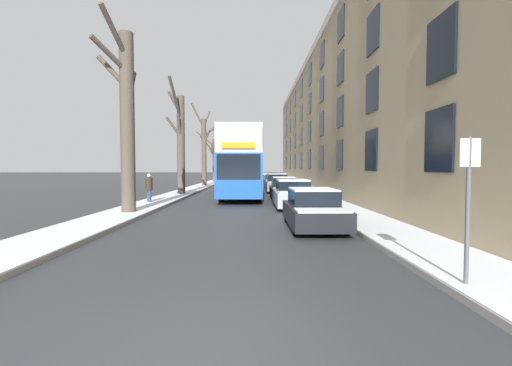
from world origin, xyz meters
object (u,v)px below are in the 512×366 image
at_px(parked_car_0, 313,210).
at_px(oncoming_van, 234,175).
at_px(bare_tree_left_2, 204,149).
at_px(double_decker_bus, 242,161).
at_px(parked_car_3, 277,184).
at_px(bare_tree_left_3, 214,158).
at_px(parked_car_2, 283,188).
at_px(parked_car_1, 293,194).
at_px(pedestrian_left_sidewalk, 149,188).
at_px(parked_car_4, 273,182).
at_px(bare_tree_left_0, 126,118).
at_px(bare_tree_left_1, 180,142).
at_px(street_sign_post, 468,204).

xyz_separation_m(parked_car_0, oncoming_van, (-4.06, 25.34, 0.65)).
distance_m(bare_tree_left_2, oncoming_van, 4.19).
distance_m(double_decker_bus, parked_car_3, 5.84).
bearing_deg(double_decker_bus, parked_car_3, 60.13).
distance_m(bare_tree_left_3, parked_car_2, 25.62).
distance_m(parked_car_1, pedestrian_left_sidewalk, 7.81).
distance_m(double_decker_bus, parked_car_0, 12.63).
height_order(parked_car_4, pedestrian_left_sidewalk, pedestrian_left_sidewalk).
relative_size(parked_car_3, pedestrian_left_sidewalk, 2.39).
bearing_deg(bare_tree_left_2, parked_car_2, -62.70).
distance_m(bare_tree_left_2, parked_car_2, 15.98).
distance_m(bare_tree_left_0, double_decker_bus, 10.30).
relative_size(double_decker_bus, parked_car_3, 2.73).
bearing_deg(double_decker_bus, bare_tree_left_1, 164.97).
bearing_deg(parked_car_4, bare_tree_left_0, -110.64).
xyz_separation_m(oncoming_van, street_sign_post, (5.42, -31.35, 0.17)).
relative_size(bare_tree_left_0, street_sign_post, 3.26).
relative_size(double_decker_bus, oncoming_van, 2.05).
relative_size(parked_car_1, pedestrian_left_sidewalk, 2.52).
distance_m(bare_tree_left_1, street_sign_post, 21.36).
relative_size(bare_tree_left_3, parked_car_2, 1.77).
height_order(parked_car_0, parked_car_2, parked_car_2).
distance_m(parked_car_2, street_sign_post, 17.25).
distance_m(parked_car_0, parked_car_3, 17.00).
relative_size(bare_tree_left_3, parked_car_1, 1.66).
bearing_deg(bare_tree_left_2, bare_tree_left_3, 91.32).
bearing_deg(bare_tree_left_2, parked_car_1, -69.46).
distance_m(bare_tree_left_0, parked_car_0, 8.64).
relative_size(bare_tree_left_1, bare_tree_left_3, 1.14).
bearing_deg(parked_car_3, bare_tree_left_3, 111.76).
bearing_deg(bare_tree_left_2, parked_car_3, -48.30).
distance_m(parked_car_0, pedestrian_left_sidewalk, 10.61).
height_order(parked_car_2, parked_car_3, parked_car_3).
xyz_separation_m(bare_tree_left_1, parked_car_4, (7.23, 9.05, -3.23)).
relative_size(oncoming_van, pedestrian_left_sidewalk, 3.17).
relative_size(bare_tree_left_0, parked_car_0, 2.03).
relative_size(parked_car_1, parked_car_4, 1.02).
xyz_separation_m(double_decker_bus, parked_car_1, (2.77, -6.25, -1.84)).
bearing_deg(parked_car_4, parked_car_2, -90.00).
bearing_deg(pedestrian_left_sidewalk, parked_car_2, -95.75).
xyz_separation_m(bare_tree_left_0, parked_car_1, (7.29, 2.86, -3.43)).
height_order(parked_car_4, oncoming_van, oncoming_van).
bearing_deg(double_decker_bus, parked_car_2, -20.08).
relative_size(bare_tree_left_3, street_sign_post, 2.85).
bearing_deg(street_sign_post, parked_car_2, 94.56).
relative_size(parked_car_4, pedestrian_left_sidewalk, 2.48).
relative_size(bare_tree_left_1, bare_tree_left_2, 0.92).
bearing_deg(parked_car_0, parked_car_2, 90.00).
relative_size(bare_tree_left_1, parked_car_3, 2.00).
bearing_deg(parked_car_3, pedestrian_left_sidewalk, -128.41).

